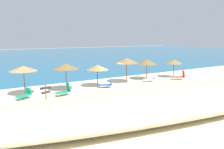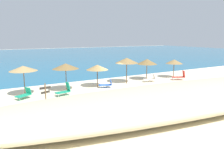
{
  "view_description": "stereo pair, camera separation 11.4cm",
  "coord_description": "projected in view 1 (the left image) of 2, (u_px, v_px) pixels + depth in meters",
  "views": [
    {
      "loc": [
        -11.09,
        -18.83,
        5.31
      ],
      "look_at": [
        0.48,
        1.49,
        1.15
      ],
      "focal_mm": 34.39,
      "sensor_mm": 36.0,
      "label": 1
    },
    {
      "loc": [
        -10.99,
        -18.89,
        5.31
      ],
      "look_at": [
        0.48,
        1.49,
        1.15
      ],
      "focal_mm": 34.39,
      "sensor_mm": 36.0,
      "label": 2
    }
  ],
  "objects": [
    {
      "name": "ground_plane",
      "position": [
        115.0,
        88.0,
        22.44
      ],
      "size": [
        160.0,
        160.0,
        0.0
      ],
      "primitive_type": "plane",
      "color": "beige"
    },
    {
      "name": "sea_water",
      "position": [
        37.0,
        56.0,
        58.23
      ],
      "size": [
        160.0,
        73.52,
        0.01
      ],
      "primitive_type": "cube",
      "color": "#1E6B93",
      "rests_on": "ground_plane"
    },
    {
      "name": "dune_ridge",
      "position": [
        203.0,
        95.0,
        16.06
      ],
      "size": [
        38.52,
        9.76,
        1.93
      ],
      "primitive_type": "ellipsoid",
      "rotation": [
        0.0,
        0.0,
        -0.1
      ],
      "color": "beige",
      "rests_on": "ground_plane"
    },
    {
      "name": "beach_umbrella_0",
      "position": [
        23.0,
        69.0,
        18.81
      ],
      "size": [
        2.42,
        2.42,
        2.77
      ],
      "color": "brown",
      "rests_on": "ground_plane"
    },
    {
      "name": "beach_umbrella_1",
      "position": [
        66.0,
        66.0,
        20.59
      ],
      "size": [
        2.53,
        2.53,
        2.76
      ],
      "color": "brown",
      "rests_on": "ground_plane"
    },
    {
      "name": "beach_umbrella_2",
      "position": [
        97.0,
        67.0,
        22.31
      ],
      "size": [
        2.31,
        2.31,
        2.42
      ],
      "color": "brown",
      "rests_on": "ground_plane"
    },
    {
      "name": "beach_umbrella_3",
      "position": [
        127.0,
        60.0,
        24.13
      ],
      "size": [
        2.61,
        2.61,
        2.95
      ],
      "color": "brown",
      "rests_on": "ground_plane"
    },
    {
      "name": "beach_umbrella_4",
      "position": [
        147.0,
        62.0,
        26.08
      ],
      "size": [
        2.43,
        2.43,
        2.61
      ],
      "color": "brown",
      "rests_on": "ground_plane"
    },
    {
      "name": "beach_umbrella_5",
      "position": [
        174.0,
        62.0,
        27.54
      ],
      "size": [
        2.14,
        2.14,
        2.41
      ],
      "color": "brown",
      "rests_on": "ground_plane"
    },
    {
      "name": "lounge_chair_0",
      "position": [
        25.0,
        94.0,
        18.43
      ],
      "size": [
        1.44,
        1.21,
        0.93
      ],
      "rotation": [
        0.0,
        0.0,
        2.09
      ],
      "color": "#199972",
      "rests_on": "ground_plane"
    },
    {
      "name": "lounge_chair_1",
      "position": [
        151.0,
        79.0,
        25.36
      ],
      "size": [
        1.54,
        0.99,
        0.94
      ],
      "rotation": [
        0.0,
        0.0,
        1.27
      ],
      "color": "white",
      "rests_on": "ground_plane"
    },
    {
      "name": "lounge_chair_2",
      "position": [
        65.0,
        90.0,
        19.44
      ],
      "size": [
        1.4,
        0.82,
        1.2
      ],
      "rotation": [
        0.0,
        0.0,
        1.74
      ],
      "color": "#199972",
      "rests_on": "ground_plane"
    },
    {
      "name": "lounge_chair_3",
      "position": [
        107.0,
        84.0,
        22.48
      ],
      "size": [
        1.48,
        1.0,
        0.9
      ],
      "rotation": [
        0.0,
        0.0,
        1.22
      ],
      "color": "blue",
      "rests_on": "ground_plane"
    },
    {
      "name": "lounge_chair_4",
      "position": [
        180.0,
        76.0,
        26.43
      ],
      "size": [
        1.61,
        1.19,
        1.17
      ],
      "rotation": [
        0.0,
        0.0,
        1.12
      ],
      "color": "red",
      "rests_on": "ground_plane"
    },
    {
      "name": "wooden_signpost",
      "position": [
        46.0,
        93.0,
        16.01
      ],
      "size": [
        0.84,
        0.26,
        1.87
      ],
      "rotation": [
        0.0,
        0.0,
        0.11
      ],
      "color": "brown",
      "rests_on": "ground_plane"
    }
  ]
}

